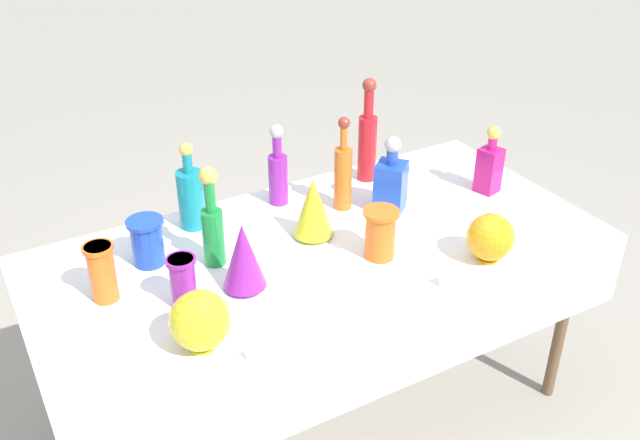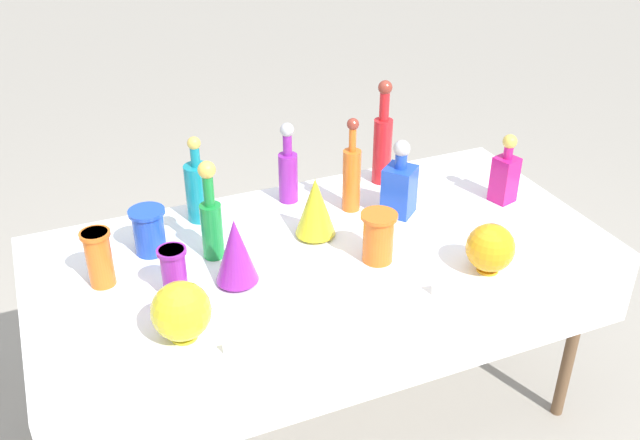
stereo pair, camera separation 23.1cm
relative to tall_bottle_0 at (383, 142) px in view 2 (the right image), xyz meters
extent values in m
plane|color=#A0998C|center=(-0.40, -0.34, -0.93)|extent=(40.00, 40.00, 0.00)
cube|color=white|center=(-0.40, -0.34, -0.18)|extent=(1.88, 0.91, 0.03)
cube|color=white|center=(-0.40, -0.80, -0.30)|extent=(1.88, 0.01, 0.26)
cylinder|color=brown|center=(0.44, -0.69, -0.56)|extent=(0.04, 0.04, 0.73)
cylinder|color=brown|center=(-1.24, 0.01, -0.56)|extent=(0.04, 0.04, 0.73)
cylinder|color=brown|center=(0.44, 0.01, -0.56)|extent=(0.04, 0.04, 0.73)
cylinder|color=red|center=(0.00, 0.00, -0.04)|extent=(0.07, 0.07, 0.26)
cylinder|color=red|center=(0.00, 0.00, 0.14)|extent=(0.04, 0.04, 0.11)
sphere|color=maroon|center=(0.00, 0.00, 0.21)|extent=(0.05, 0.05, 0.05)
cylinder|color=purple|center=(-0.38, 0.00, -0.08)|extent=(0.07, 0.07, 0.18)
cylinder|color=purple|center=(-0.38, 0.00, 0.06)|extent=(0.03, 0.03, 0.08)
sphere|color=#B2B2B7|center=(-0.38, 0.00, 0.11)|extent=(0.05, 0.05, 0.05)
cylinder|color=#198C38|center=(-0.74, -0.26, -0.07)|extent=(0.07, 0.07, 0.19)
cylinder|color=#198C38|center=(-0.74, -0.26, 0.07)|extent=(0.03, 0.03, 0.11)
sphere|color=gold|center=(-0.74, -0.26, 0.14)|extent=(0.06, 0.06, 0.06)
cylinder|color=teal|center=(-0.72, -0.01, -0.06)|extent=(0.09, 0.09, 0.21)
cylinder|color=teal|center=(-0.72, -0.01, 0.07)|extent=(0.03, 0.03, 0.07)
sphere|color=gold|center=(-0.72, -0.01, 0.12)|extent=(0.05, 0.05, 0.05)
cylinder|color=orange|center=(-0.20, -0.15, -0.05)|extent=(0.06, 0.06, 0.23)
cylinder|color=orange|center=(-0.20, -0.15, 0.11)|extent=(0.03, 0.03, 0.09)
sphere|color=maroon|center=(-0.20, -0.15, 0.16)|extent=(0.04, 0.04, 0.04)
cube|color=#C61972|center=(0.34, -0.31, -0.08)|extent=(0.09, 0.09, 0.17)
cylinder|color=#C61972|center=(0.34, -0.31, 0.03)|extent=(0.03, 0.03, 0.05)
sphere|color=gold|center=(0.34, -0.31, 0.07)|extent=(0.05, 0.05, 0.05)
cube|color=blue|center=(-0.06, -0.24, -0.08)|extent=(0.14, 0.14, 0.18)
cylinder|color=blue|center=(-0.06, -0.24, 0.04)|extent=(0.04, 0.04, 0.06)
sphere|color=#B2B2B7|center=(-0.06, -0.24, 0.09)|extent=(0.06, 0.06, 0.06)
cylinder|color=blue|center=(-0.92, -0.16, -0.09)|extent=(0.10, 0.10, 0.16)
cylinder|color=blue|center=(-0.92, -0.16, -0.02)|extent=(0.12, 0.12, 0.01)
cylinder|color=purple|center=(-0.90, -0.42, -0.09)|extent=(0.07, 0.07, 0.16)
cylinder|color=purple|center=(-0.90, -0.42, -0.01)|extent=(0.09, 0.09, 0.01)
cylinder|color=orange|center=(-1.09, -0.28, -0.08)|extent=(0.08, 0.08, 0.18)
cylinder|color=orange|center=(-1.09, -0.28, 0.01)|extent=(0.09, 0.09, 0.01)
cylinder|color=orange|center=(-0.26, -0.49, -0.08)|extent=(0.10, 0.10, 0.17)
cylinder|color=orange|center=(-0.26, -0.49, -0.01)|extent=(0.12, 0.12, 0.01)
cylinder|color=purple|center=(-0.71, -0.43, -0.16)|extent=(0.07, 0.07, 0.01)
cone|color=purple|center=(-0.71, -0.43, -0.05)|extent=(0.13, 0.13, 0.21)
cylinder|color=yellow|center=(-0.39, -0.27, -0.16)|extent=(0.07, 0.07, 0.01)
cone|color=yellow|center=(-0.39, -0.27, -0.05)|extent=(0.14, 0.14, 0.20)
cylinder|color=orange|center=(0.03, -0.68, -0.16)|extent=(0.07, 0.07, 0.01)
sphere|color=orange|center=(0.03, -0.68, -0.08)|extent=(0.15, 0.15, 0.15)
cylinder|color=yellow|center=(-0.93, -0.62, -0.16)|extent=(0.07, 0.07, 0.01)
sphere|color=yellow|center=(-0.93, -0.62, -0.08)|extent=(0.16, 0.16, 0.16)
cube|color=white|center=(-0.82, -0.73, -0.15)|extent=(0.06, 0.02, 0.03)
cube|color=white|center=(-0.17, -0.72, -0.15)|extent=(0.06, 0.02, 0.04)
cube|color=tan|center=(-0.85, 0.75, -0.80)|extent=(0.52, 0.38, 0.25)
cube|color=tan|center=(-0.85, 0.84, -0.63)|extent=(0.43, 0.13, 0.09)
camera|label=1|loc=(-1.38, -2.07, 1.10)|focal=40.00mm
camera|label=2|loc=(-1.18, -2.17, 1.10)|focal=40.00mm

